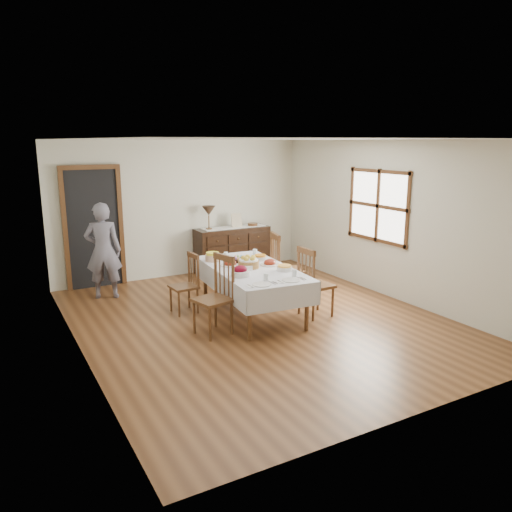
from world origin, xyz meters
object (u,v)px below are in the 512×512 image
dining_table (252,273)px  person (103,248)px  sideboard (232,250)px  chair_right_far (284,267)px  chair_left_far (186,283)px  chair_left_near (216,295)px  table_lamp (209,211)px  chair_right_near (313,282)px

dining_table → person: person is taller
dining_table → sideboard: 2.62m
dining_table → chair_right_far: (0.79, 0.35, -0.08)m
chair_left_far → sideboard: size_ratio=0.61×
chair_left_near → chair_right_far: size_ratio=0.96×
chair_right_far → table_lamp: bearing=24.8°
chair_left_near → table_lamp: bearing=145.3°
dining_table → person: size_ratio=1.30×
chair_left_far → chair_left_near: bearing=-1.7°
chair_left_far → sideboard: (1.70, 1.85, -0.01)m
chair_left_far → chair_right_near: chair_right_near is taller
chair_right_far → person: (-2.52, 1.60, 0.29)m
dining_table → person: (-1.73, 1.95, 0.21)m
chair_left_far → person: (-0.92, 1.35, 0.40)m
dining_table → table_lamp: size_ratio=4.85×
chair_left_far → chair_right_far: size_ratio=0.81×
chair_left_near → sideboard: 3.32m
chair_left_far → table_lamp: 2.36m
chair_right_near → chair_right_far: (0.02, 0.85, 0.04)m
chair_right_far → sideboard: 2.11m
dining_table → chair_right_far: 0.87m
chair_right_near → person: size_ratio=0.62×
chair_right_far → sideboard: chair_right_far is taller
sideboard → person: (-2.63, -0.50, 0.41)m
chair_left_near → sideboard: chair_left_near is taller
chair_left_near → person: (-0.95, 2.36, 0.31)m
dining_table → chair_right_near: bearing=-27.4°
sideboard → table_lamp: bearing=178.2°
chair_left_near → dining_table: bearing=105.3°
dining_table → chair_left_near: chair_left_near is taller
person → table_lamp: size_ratio=3.73×
chair_left_far → table_lamp: bearing=143.6°
table_lamp → chair_left_far: bearing=-123.0°
sideboard → table_lamp: 0.94m
dining_table → sideboard: size_ratio=1.50×
chair_left_near → chair_right_far: bearing=103.5°
chair_right_far → dining_table: bearing=128.5°
chair_right_near → table_lamp: 3.07m
chair_right_near → chair_right_far: chair_right_far is taller
dining_table → sideboard: bearing=74.9°
chair_left_near → chair_right_near: (1.55, -0.09, -0.01)m
dining_table → chair_right_near: (0.77, -0.49, -0.11)m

